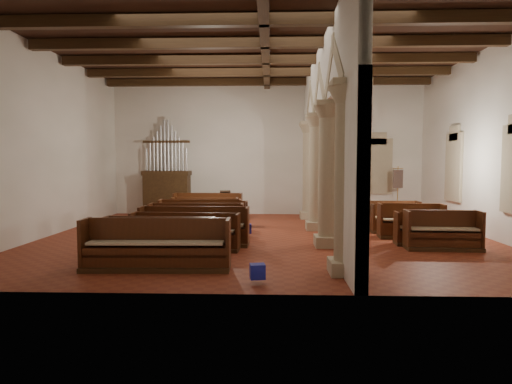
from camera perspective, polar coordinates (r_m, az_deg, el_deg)
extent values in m
plane|color=maroon|center=(13.78, 1.24, -5.98)|extent=(14.00, 14.00, 0.00)
plane|color=black|center=(14.04, 1.28, 18.91)|extent=(14.00, 14.00, 0.00)
cube|color=white|center=(19.58, 1.47, 5.79)|extent=(14.00, 0.02, 6.00)
cube|color=white|center=(7.59, 0.70, 8.63)|extent=(14.00, 0.02, 6.00)
cube|color=white|center=(15.36, -26.01, 5.88)|extent=(0.02, 12.00, 6.00)
cube|color=white|center=(15.20, 28.82, 5.82)|extent=(0.02, 12.00, 6.00)
cube|color=tan|center=(9.48, 12.00, -9.74)|extent=(0.75, 0.75, 0.30)
cylinder|color=tan|center=(9.22, 12.16, 1.19)|extent=(0.56, 0.56, 3.30)
cube|color=tan|center=(12.38, 9.57, -6.47)|extent=(0.75, 0.75, 0.30)
cylinder|color=tan|center=(12.19, 9.66, 1.89)|extent=(0.56, 0.56, 3.30)
cube|color=tan|center=(15.32, 8.08, -4.44)|extent=(0.75, 0.75, 0.30)
cylinder|color=tan|center=(15.16, 8.15, 2.31)|extent=(0.56, 0.56, 3.30)
cube|color=tan|center=(18.28, 7.08, -3.06)|extent=(0.75, 0.75, 0.30)
cylinder|color=tan|center=(18.15, 7.13, 2.59)|extent=(0.56, 0.56, 3.30)
cube|color=white|center=(13.92, 8.96, 14.92)|extent=(0.25, 11.90, 1.93)
cube|color=#306D53|center=(17.45, 24.97, 3.01)|extent=(0.03, 1.00, 2.20)
cube|color=#306D53|center=(20.14, 15.87, 3.31)|extent=(1.00, 0.03, 2.20)
cube|color=#402A14|center=(19.69, -11.76, -0.42)|extent=(2.00, 0.80, 1.80)
cube|color=#402A14|center=(19.64, -11.80, 2.49)|extent=(2.10, 0.85, 0.20)
cube|color=#351B11|center=(19.16, -4.10, -3.03)|extent=(0.44, 0.44, 0.09)
cube|color=#351B11|center=(19.11, -4.10, -1.65)|extent=(0.22, 0.22, 1.02)
cube|color=#351B11|center=(18.99, -4.13, -0.01)|extent=(0.49, 0.40, 0.18)
cube|color=maroon|center=(19.81, 11.64, 0.34)|extent=(1.60, 0.06, 2.10)
cylinder|color=#B88A39|center=(19.75, 11.69, 3.52)|extent=(1.80, 0.04, 0.04)
cone|color=#402A14|center=(19.61, 18.28, -3.03)|extent=(0.33, 0.33, 0.11)
cylinder|color=#B88A39|center=(19.52, 18.35, 0.03)|extent=(0.04, 0.04, 2.21)
cylinder|color=#B88A39|center=(19.48, 18.41, 3.00)|extent=(0.28, 0.61, 0.03)
cube|color=navy|center=(19.47, 18.40, 1.65)|extent=(0.47, 0.22, 0.78)
cube|color=navy|center=(8.53, 0.20, -10.54)|extent=(0.33, 0.28, 0.29)
cube|color=navy|center=(11.10, -5.76, -7.00)|extent=(0.36, 0.30, 0.35)
cube|color=navy|center=(13.81, -1.27, -4.91)|extent=(0.33, 0.28, 0.30)
cylinder|color=white|center=(10.06, -7.02, -8.82)|extent=(1.00, 0.28, 0.10)
cylinder|color=white|center=(11.01, -13.22, -7.78)|extent=(1.05, 0.12, 0.10)
cube|color=#402A14|center=(9.90, -13.09, -9.74)|extent=(3.28, 0.85, 0.11)
cube|color=#501F11|center=(9.78, -13.20, -8.12)|extent=(3.12, 0.52, 0.49)
cube|color=#501F11|center=(9.97, -12.85, -6.30)|extent=(3.11, 0.16, 1.03)
cube|color=#501F11|center=(10.33, -21.73, -6.13)|extent=(0.09, 0.65, 1.03)
cube|color=#501F11|center=(9.52, -3.73, -6.70)|extent=(0.09, 0.65, 1.03)
cube|color=beige|center=(9.73, -13.22, -6.56)|extent=(3.00, 0.47, 0.05)
cube|color=#402A14|center=(10.83, -12.86, -8.57)|extent=(2.75, 0.80, 0.10)
cube|color=#552D12|center=(10.72, -12.95, -7.19)|extent=(2.59, 0.50, 0.45)
cube|color=#552D12|center=(10.90, -12.66, -5.67)|extent=(2.58, 0.17, 0.95)
cube|color=#552D12|center=(11.16, -19.53, -5.58)|extent=(0.09, 0.60, 0.95)
cube|color=#552D12|center=(10.48, -5.79, -5.97)|extent=(0.09, 0.60, 0.95)
cube|color=beige|center=(10.68, -12.97, -5.87)|extent=(2.49, 0.45, 0.05)
cube|color=#402A14|center=(11.90, -9.43, -7.39)|extent=(3.01, 0.87, 0.10)
cube|color=#49240F|center=(11.81, -9.49, -6.18)|extent=(2.84, 0.57, 0.43)
cube|color=#49240F|center=(11.98, -9.30, -4.87)|extent=(2.82, 0.26, 0.91)
cube|color=#49240F|center=(12.20, -16.16, -4.82)|extent=(0.11, 0.58, 0.91)
cube|color=#49240F|center=(11.63, -2.39, -5.09)|extent=(0.11, 0.58, 0.91)
cube|color=beige|center=(11.77, -9.51, -5.03)|extent=(2.73, 0.53, 0.05)
cube|color=#402A14|center=(12.53, -8.21, -6.78)|extent=(3.15, 0.83, 0.11)
cube|color=#49250F|center=(12.42, -8.27, -5.52)|extent=(2.99, 0.51, 0.47)
cube|color=#49250F|center=(12.62, -8.08, -4.16)|extent=(2.98, 0.16, 1.00)
cube|color=#49250F|center=(12.81, -14.99, -4.13)|extent=(0.09, 0.63, 1.00)
cube|color=#49250F|center=(12.28, -1.15, -4.34)|extent=(0.09, 0.63, 1.00)
cube|color=beige|center=(12.38, -8.28, -4.31)|extent=(2.87, 0.46, 0.05)
cube|color=#402A14|center=(13.84, -7.94, -5.76)|extent=(3.00, 0.78, 0.10)
cube|color=#49210F|center=(13.75, -7.99, -4.64)|extent=(2.85, 0.47, 0.46)
cube|color=#49210F|center=(13.94, -7.83, -3.45)|extent=(2.84, 0.13, 0.97)
cube|color=#49210F|center=(14.10, -13.81, -3.45)|extent=(0.08, 0.61, 0.97)
cube|color=#49210F|center=(13.61, -1.87, -3.60)|extent=(0.08, 0.61, 0.97)
cube|color=beige|center=(13.71, -8.00, -3.58)|extent=(2.73, 0.43, 0.05)
cube|color=#402A14|center=(14.97, -7.40, -5.01)|extent=(2.87, 0.92, 0.10)
cube|color=#542612|center=(14.87, -7.45, -3.94)|extent=(2.70, 0.60, 0.47)
cube|color=#542612|center=(15.08, -7.31, -2.83)|extent=(2.67, 0.25, 1.00)
cube|color=#542612|center=(15.20, -12.55, -2.84)|extent=(0.12, 0.63, 1.00)
cube|color=#542612|center=(14.75, -2.11, -2.95)|extent=(0.12, 0.63, 1.00)
cube|color=beige|center=(14.84, -7.45, -2.94)|extent=(2.59, 0.55, 0.05)
cube|color=#402A14|center=(15.89, -6.22, -4.50)|extent=(2.86, 0.79, 0.09)
cube|color=#4F1F11|center=(15.81, -6.25, -3.63)|extent=(2.69, 0.51, 0.41)
cube|color=#4F1F11|center=(15.98, -6.15, -2.72)|extent=(2.67, 0.21, 0.87)
cube|color=#4F1F11|center=(16.09, -11.09, -2.73)|extent=(0.09, 0.55, 0.87)
cube|color=#4F1F11|center=(15.70, -1.24, -2.82)|extent=(0.09, 0.55, 0.87)
cube|color=beige|center=(15.78, -6.26, -2.81)|extent=(2.58, 0.47, 0.05)
cube|color=#402A14|center=(16.80, -6.82, -4.03)|extent=(2.57, 0.70, 0.10)
cube|color=#481E0F|center=(16.72, -6.85, -3.15)|extent=(2.41, 0.41, 0.44)
cube|color=#481E0F|center=(16.91, -6.74, -2.24)|extent=(2.41, 0.09, 0.92)
cube|color=#481E0F|center=(16.99, -10.98, -2.26)|extent=(0.07, 0.58, 0.92)
cube|color=#481E0F|center=(16.61, -2.57, -2.33)|extent=(0.07, 0.58, 0.92)
cube|color=beige|center=(16.69, -6.86, -2.32)|extent=(2.32, 0.37, 0.05)
cube|color=#402A14|center=(17.91, -6.42, -3.52)|extent=(2.85, 0.82, 0.10)
cube|color=#501911|center=(17.82, -6.45, -2.62)|extent=(2.69, 0.50, 0.47)
cube|color=#501911|center=(18.03, -6.34, -1.70)|extent=(2.68, 0.15, 1.00)
cube|color=#501911|center=(18.12, -10.74, -1.72)|extent=(0.09, 0.63, 1.00)
cube|color=#501911|center=(17.72, -2.00, -1.78)|extent=(0.09, 0.63, 1.00)
cube|color=beige|center=(17.80, -6.45, -1.78)|extent=(2.58, 0.45, 0.05)
cube|color=#402A14|center=(12.84, 23.59, -6.82)|extent=(2.03, 0.81, 0.10)
cube|color=#4B2410|center=(12.75, 23.71, -5.62)|extent=(1.86, 0.49, 0.46)
cube|color=#4B2410|center=(12.93, 23.36, -4.34)|extent=(1.85, 0.16, 0.97)
cube|color=#4B2410|center=(12.45, 19.49, -4.55)|extent=(0.10, 0.61, 0.97)
cube|color=#4B2410|center=(13.16, 27.53, -4.33)|extent=(0.10, 0.61, 0.97)
cube|color=beige|center=(12.71, 23.74, -4.49)|extent=(1.79, 0.45, 0.05)
cube|color=#402A14|center=(13.35, 21.67, -6.39)|extent=(1.76, 0.75, 0.09)
cube|color=#4B2410|center=(13.27, 21.76, -5.36)|extent=(1.59, 0.46, 0.41)
cube|color=#4B2410|center=(13.43, 21.49, -4.27)|extent=(1.57, 0.17, 0.86)
cube|color=#4B2410|center=(13.04, 18.27, -4.43)|extent=(0.10, 0.55, 0.86)
cube|color=#4B2410|center=(13.59, 24.98, -4.27)|extent=(0.10, 0.55, 0.86)
cube|color=beige|center=(13.23, 21.79, -4.39)|extent=(1.52, 0.42, 0.05)
cube|color=#402A14|center=(14.39, 19.90, -5.58)|extent=(2.02, 0.84, 0.10)
cube|color=#4B1B10|center=(14.30, 19.99, -4.50)|extent=(1.85, 0.52, 0.46)
cube|color=#4B1B10|center=(14.49, 19.73, -3.35)|extent=(1.83, 0.18, 0.98)
cube|color=#4B1B10|center=(14.07, 16.23, -3.49)|extent=(0.11, 0.62, 0.98)
cube|color=#4B1B10|center=(14.66, 23.48, -3.37)|extent=(0.11, 0.62, 0.98)
cube|color=beige|center=(14.27, 20.02, -3.47)|extent=(1.77, 0.48, 0.05)
cube|color=#402A14|center=(15.31, 18.07, -4.99)|extent=(1.67, 0.71, 0.09)
cube|color=#4C1E10|center=(15.23, 18.14, -4.07)|extent=(1.51, 0.42, 0.42)
cube|color=#4C1E10|center=(15.40, 17.93, -3.10)|extent=(1.50, 0.11, 0.89)
cube|color=#4C1E10|center=(15.06, 15.19, -3.20)|extent=(0.08, 0.56, 0.89)
cube|color=#4C1E10|center=(15.50, 20.90, -3.12)|extent=(0.08, 0.56, 0.89)
cube|color=beige|center=(15.20, 18.16, -3.19)|extent=(1.45, 0.38, 0.05)
cube|color=#402A14|center=(16.17, 17.54, -4.51)|extent=(2.01, 0.73, 0.09)
cube|color=#451C0E|center=(16.09, 17.61, -3.62)|extent=(1.85, 0.44, 0.42)
cube|color=#451C0E|center=(16.27, 17.42, -2.69)|extent=(1.84, 0.13, 0.90)
cube|color=#451C0E|center=(15.90, 14.24, -2.79)|extent=(0.09, 0.57, 0.90)
cube|color=#451C0E|center=(16.41, 20.79, -2.72)|extent=(0.09, 0.57, 0.90)
cube|color=beige|center=(16.07, 17.63, -2.78)|extent=(1.77, 0.40, 0.05)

